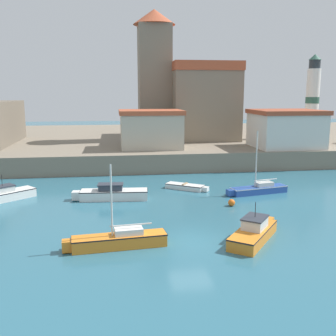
{
  "coord_description": "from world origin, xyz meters",
  "views": [
    {
      "loc": [
        -4.32,
        -21.47,
        8.6
      ],
      "look_at": [
        0.35,
        12.34,
        2.0
      ],
      "focal_mm": 42.0,
      "sensor_mm": 36.0,
      "label": 1
    }
  ],
  "objects_px": {
    "motorboat_white_0": "(4,195)",
    "church": "(190,95)",
    "motorboat_orange_3": "(254,232)",
    "mooring_buoy": "(232,203)",
    "dinghy_white_4": "(186,187)",
    "lighthouse": "(312,98)",
    "harbor_shed_near_wharf": "(151,129)",
    "sailboat_orange_2": "(118,240)",
    "sailboat_blue_1": "(258,189)",
    "motorboat_white_5": "(112,193)",
    "harbor_shed_mid_row": "(286,128)"
  },
  "relations": [
    {
      "from": "motorboat_white_0",
      "to": "church",
      "type": "distance_m",
      "value": 32.29
    },
    {
      "from": "motorboat_orange_3",
      "to": "mooring_buoy",
      "type": "xyz_separation_m",
      "value": [
        0.76,
        6.99,
        -0.23
      ]
    },
    {
      "from": "dinghy_white_4",
      "to": "mooring_buoy",
      "type": "relative_size",
      "value": 6.95
    },
    {
      "from": "lighthouse",
      "to": "harbor_shed_near_wharf",
      "type": "height_order",
      "value": "lighthouse"
    },
    {
      "from": "sailboat_orange_2",
      "to": "church",
      "type": "distance_m",
      "value": 37.77
    },
    {
      "from": "motorboat_white_0",
      "to": "mooring_buoy",
      "type": "height_order",
      "value": "motorboat_white_0"
    },
    {
      "from": "sailboat_orange_2",
      "to": "motorboat_orange_3",
      "type": "bearing_deg",
      "value": 0.55
    },
    {
      "from": "sailboat_orange_2",
      "to": "lighthouse",
      "type": "height_order",
      "value": "lighthouse"
    },
    {
      "from": "sailboat_blue_1",
      "to": "motorboat_orange_3",
      "type": "relative_size",
      "value": 1.13
    },
    {
      "from": "motorboat_orange_3",
      "to": "motorboat_white_5",
      "type": "relative_size",
      "value": 0.81
    },
    {
      "from": "sailboat_orange_2",
      "to": "motorboat_white_5",
      "type": "distance_m",
      "value": 10.23
    },
    {
      "from": "motorboat_white_0",
      "to": "dinghy_white_4",
      "type": "bearing_deg",
      "value": 6.37
    },
    {
      "from": "motorboat_white_0",
      "to": "sailboat_orange_2",
      "type": "bearing_deg",
      "value": -50.87
    },
    {
      "from": "church",
      "to": "motorboat_orange_3",
      "type": "bearing_deg",
      "value": -94.66
    },
    {
      "from": "sailboat_blue_1",
      "to": "motorboat_white_5",
      "type": "xyz_separation_m",
      "value": [
        -12.51,
        -0.24,
        0.1
      ]
    },
    {
      "from": "dinghy_white_4",
      "to": "mooring_buoy",
      "type": "height_order",
      "value": "mooring_buoy"
    },
    {
      "from": "lighthouse",
      "to": "harbor_shed_mid_row",
      "type": "relative_size",
      "value": 1.51
    },
    {
      "from": "sailboat_orange_2",
      "to": "lighthouse",
      "type": "xyz_separation_m",
      "value": [
        28.22,
        32.66,
        7.34
      ]
    },
    {
      "from": "lighthouse",
      "to": "motorboat_white_0",
      "type": "bearing_deg",
      "value": -149.9
    },
    {
      "from": "sailboat_orange_2",
      "to": "harbor_shed_near_wharf",
      "type": "xyz_separation_m",
      "value": [
        4.22,
        24.95,
        3.91
      ]
    },
    {
      "from": "sailboat_orange_2",
      "to": "mooring_buoy",
      "type": "distance_m",
      "value": 11.22
    },
    {
      "from": "lighthouse",
      "to": "harbor_shed_mid_row",
      "type": "bearing_deg",
      "value": -130.87
    },
    {
      "from": "church",
      "to": "harbor_shed_near_wharf",
      "type": "relative_size",
      "value": 2.36
    },
    {
      "from": "lighthouse",
      "to": "mooring_buoy",
      "type": "bearing_deg",
      "value": -127.32
    },
    {
      "from": "motorboat_white_0",
      "to": "sailboat_orange_2",
      "type": "height_order",
      "value": "sailboat_orange_2"
    },
    {
      "from": "motorboat_orange_3",
      "to": "dinghy_white_4",
      "type": "distance_m",
      "value": 12.82
    },
    {
      "from": "motorboat_white_0",
      "to": "motorboat_orange_3",
      "type": "distance_m",
      "value": 20.22
    },
    {
      "from": "sailboat_blue_1",
      "to": "motorboat_white_0",
      "type": "bearing_deg",
      "value": 178.33
    },
    {
      "from": "sailboat_orange_2",
      "to": "church",
      "type": "bearing_deg",
      "value": 72.96
    },
    {
      "from": "dinghy_white_4",
      "to": "harbor_shed_near_wharf",
      "type": "relative_size",
      "value": 0.51
    },
    {
      "from": "mooring_buoy",
      "to": "dinghy_white_4",
      "type": "bearing_deg",
      "value": 113.64
    },
    {
      "from": "motorboat_white_0",
      "to": "sailboat_blue_1",
      "type": "xyz_separation_m",
      "value": [
        21.14,
        -0.62,
        -0.07
      ]
    },
    {
      "from": "lighthouse",
      "to": "harbor_shed_mid_row",
      "type": "distance_m",
      "value": 12.7
    },
    {
      "from": "church",
      "to": "lighthouse",
      "type": "xyz_separation_m",
      "value": [
        17.39,
        -2.68,
        -0.4
      ]
    },
    {
      "from": "mooring_buoy",
      "to": "church",
      "type": "bearing_deg",
      "value": 85.71
    },
    {
      "from": "motorboat_white_0",
      "to": "mooring_buoy",
      "type": "xyz_separation_m",
      "value": [
        17.73,
        -4.01,
        -0.2
      ]
    },
    {
      "from": "sailboat_orange_2",
      "to": "harbor_shed_mid_row",
      "type": "distance_m",
      "value": 31.19
    },
    {
      "from": "motorboat_orange_3",
      "to": "lighthouse",
      "type": "distance_m",
      "value": 39.06
    },
    {
      "from": "dinghy_white_4",
      "to": "mooring_buoy",
      "type": "distance_m",
      "value": 6.23
    },
    {
      "from": "motorboat_white_0",
      "to": "motorboat_white_5",
      "type": "bearing_deg",
      "value": -5.63
    },
    {
      "from": "motorboat_orange_3",
      "to": "dinghy_white_4",
      "type": "bearing_deg",
      "value": 97.82
    },
    {
      "from": "lighthouse",
      "to": "motorboat_orange_3",
      "type": "bearing_deg",
      "value": -121.88
    },
    {
      "from": "motorboat_white_0",
      "to": "harbor_shed_mid_row",
      "type": "xyz_separation_m",
      "value": [
        29.24,
        12.34,
        3.88
      ]
    },
    {
      "from": "lighthouse",
      "to": "sailboat_orange_2",
      "type": "bearing_deg",
      "value": -130.83
    },
    {
      "from": "motorboat_white_5",
      "to": "dinghy_white_4",
      "type": "bearing_deg",
      "value": 21.15
    },
    {
      "from": "motorboat_white_0",
      "to": "harbor_shed_near_wharf",
      "type": "bearing_deg",
      "value": 46.34
    },
    {
      "from": "motorboat_white_0",
      "to": "harbor_shed_mid_row",
      "type": "distance_m",
      "value": 31.97
    },
    {
      "from": "motorboat_white_5",
      "to": "church",
      "type": "relative_size",
      "value": 0.35
    },
    {
      "from": "mooring_buoy",
      "to": "lighthouse",
      "type": "xyz_separation_m",
      "value": [
        19.51,
        25.59,
        7.53
      ]
    },
    {
      "from": "dinghy_white_4",
      "to": "church",
      "type": "relative_size",
      "value": 0.22
    }
  ]
}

